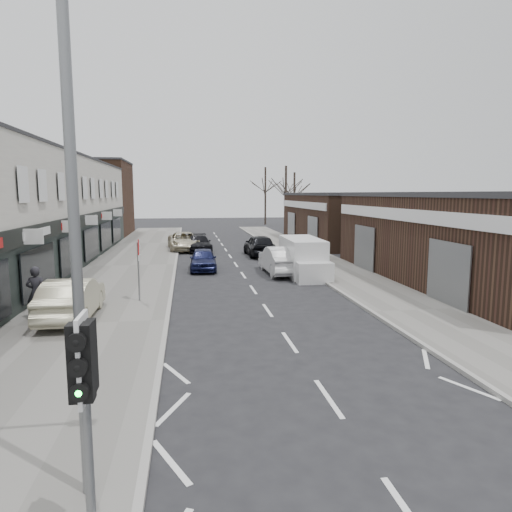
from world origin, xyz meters
name	(u,v)px	position (x,y,z in m)	size (l,w,h in m)	color
ground	(361,445)	(0.00, 0.00, 0.00)	(160.00, 160.00, 0.00)	black
pavement_left	(131,266)	(-6.75, 22.00, 0.06)	(5.50, 64.00, 0.12)	slate
pavement_right	(320,262)	(5.75, 22.00, 0.06)	(3.50, 64.00, 0.12)	slate
brick_block_far	(91,199)	(-13.50, 45.00, 4.00)	(8.00, 10.00, 8.00)	#432A1C
right_unit_near	(490,240)	(12.50, 14.00, 2.25)	(10.00, 18.00, 4.50)	#3B261A
right_unit_far	(353,219)	(12.50, 34.00, 2.25)	(10.00, 16.00, 4.50)	#3B261A
tree_far_a	(285,231)	(9.00, 48.00, 0.00)	(3.60, 3.60, 8.00)	#382D26
tree_far_b	(294,227)	(11.50, 54.00, 0.00)	(3.60, 3.60, 7.50)	#382D26
tree_far_c	(265,225)	(8.50, 60.00, 0.00)	(3.60, 3.60, 8.50)	#382D26
traffic_light	(84,379)	(-4.40, -2.02, 2.41)	(0.28, 0.60, 3.10)	slate
street_lamp	(86,196)	(-4.53, -0.80, 4.62)	(2.23, 0.22, 8.00)	slate
warning_sign	(139,252)	(-5.16, 12.00, 2.20)	(0.12, 0.80, 2.70)	slate
white_van	(303,258)	(3.39, 17.55, 1.00)	(2.02, 5.46, 2.11)	white
sedan_on_pavement	(72,298)	(-7.34, 9.52, 0.87)	(1.58, 4.53, 1.49)	#B6B192
pedestrian	(36,293)	(-8.56, 9.58, 1.09)	(0.71, 0.46, 1.94)	#222127
parked_car_left_a	(203,259)	(-2.20, 20.10, 0.67)	(1.57, 3.91, 1.33)	#141940
parked_car_left_b	(199,243)	(-2.20, 29.33, 0.65)	(1.82, 4.48, 1.30)	black
parked_car_left_c	(184,241)	(-3.40, 30.17, 0.74)	(2.46, 5.33, 1.48)	#BDB397
parked_car_right_a	(280,260)	(2.20, 18.20, 0.81)	(1.71, 4.91, 1.62)	silver
parked_car_right_b	(259,245)	(2.20, 25.91, 0.81)	(1.91, 4.75, 1.62)	black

